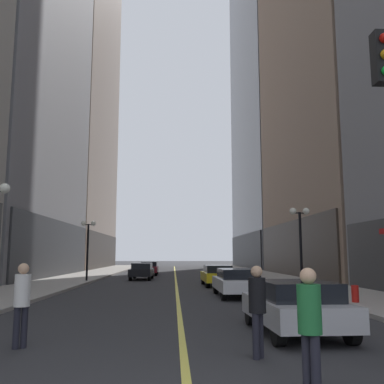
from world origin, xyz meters
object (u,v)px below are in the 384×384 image
at_px(car_maroon, 149,268).
at_px(pedestrian_in_green_parka, 310,321).
at_px(car_black, 142,271).
at_px(street_lamp_left_far, 88,237).
at_px(car_silver, 295,305).
at_px(car_white, 237,281).
at_px(pedestrian_in_black_coat, 257,304).
at_px(pedestrian_in_white_shirt, 22,298).
at_px(fire_hydrant_right, 355,296).
at_px(street_lamp_right_mid, 300,230).
at_px(car_yellow, 217,275).

bearing_deg(car_maroon, pedestrian_in_green_parka, -83.32).
distance_m(car_black, street_lamp_left_far, 5.89).
height_order(car_silver, car_white, same).
xyz_separation_m(car_silver, pedestrian_in_black_coat, (-1.44, -2.47, 0.32)).
xyz_separation_m(pedestrian_in_white_shirt, fire_hydrant_right, (10.39, 7.17, -0.66)).
bearing_deg(street_lamp_right_mid, car_maroon, 113.36).
distance_m(car_silver, car_yellow, 16.77).
height_order(car_white, car_black, same).
distance_m(car_maroon, street_lamp_right_mid, 22.77).
relative_size(pedestrian_in_white_shirt, fire_hydrant_right, 2.25).
bearing_deg(pedestrian_in_white_shirt, street_lamp_left_far, 97.58).
relative_size(car_silver, street_lamp_right_mid, 0.94).
relative_size(car_white, pedestrian_in_green_parka, 2.68).
height_order(car_maroon, pedestrian_in_green_parka, pedestrian_in_green_parka).
height_order(pedestrian_in_green_parka, street_lamp_right_mid, street_lamp_right_mid).
distance_m(car_yellow, street_lamp_right_mid, 7.28).
relative_size(car_yellow, pedestrian_in_black_coat, 2.56).
bearing_deg(car_yellow, street_lamp_left_far, 157.68).
xyz_separation_m(car_black, pedestrian_in_green_parka, (4.47, -29.13, 0.34)).
bearing_deg(car_black, car_maroon, 88.72).
xyz_separation_m(car_white, street_lamp_right_mid, (3.56, 1.39, 2.53)).
bearing_deg(car_yellow, car_silver, -89.08).
xyz_separation_m(car_silver, fire_hydrant_right, (4.03, 5.81, -0.32)).
bearing_deg(street_lamp_left_far, fire_hydrant_right, -47.77).
height_order(car_yellow, street_lamp_right_mid, street_lamp_right_mid).
distance_m(car_white, pedestrian_in_white_shirt, 12.77).
xyz_separation_m(car_white, pedestrian_in_black_coat, (-1.41, -12.19, 0.31)).
bearing_deg(car_white, street_lamp_right_mid, 21.36).
bearing_deg(street_lamp_left_far, street_lamp_right_mid, -36.17).
bearing_deg(fire_hydrant_right, car_silver, -124.73).
bearing_deg(car_maroon, car_white, -76.26).
bearing_deg(pedestrian_in_green_parka, car_maroon, 96.68).
bearing_deg(pedestrian_in_white_shirt, car_yellow, 71.41).
bearing_deg(pedestrian_in_black_coat, pedestrian_in_white_shirt, 167.30).
xyz_separation_m(pedestrian_in_green_parka, street_lamp_right_mid, (4.67, 15.92, 2.20)).
height_order(car_black, street_lamp_left_far, street_lamp_left_far).
height_order(pedestrian_in_white_shirt, pedestrian_in_black_coat, pedestrian_in_white_shirt).
bearing_deg(fire_hydrant_right, pedestrian_in_black_coat, -123.42).
xyz_separation_m(car_black, street_lamp_right_mid, (9.14, -13.21, 2.54)).
distance_m(car_white, car_black, 15.63).
height_order(pedestrian_in_black_coat, street_lamp_right_mid, street_lamp_right_mid).
bearing_deg(street_lamp_right_mid, car_white, -158.64).
relative_size(car_black, pedestrian_in_green_parka, 2.38).
bearing_deg(car_silver, car_yellow, 90.92).
height_order(pedestrian_in_green_parka, fire_hydrant_right, pedestrian_in_green_parka).
height_order(car_black, street_lamp_right_mid, street_lamp_right_mid).
bearing_deg(car_silver, car_maroon, 99.69).
bearing_deg(pedestrian_in_black_coat, car_maroon, 96.65).
bearing_deg(car_silver, street_lamp_right_mid, 72.38).
relative_size(car_silver, pedestrian_in_green_parka, 2.31).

